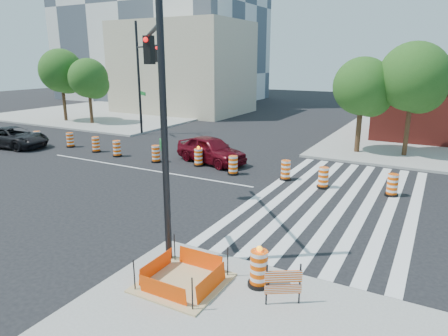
{
  "coord_description": "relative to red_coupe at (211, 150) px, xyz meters",
  "views": [
    {
      "loc": [
        14.6,
        -16.91,
        6.06
      ],
      "look_at": [
        6.48,
        -2.05,
        1.4
      ],
      "focal_mm": 32.0,
      "sensor_mm": 36.0,
      "label": 1
    }
  ],
  "objects": [
    {
      "name": "median_drum_3",
      "position": [
        -6.07,
        -1.51,
        -0.32
      ],
      "size": [
        0.6,
        0.6,
        1.02
      ],
      "color": "black",
      "rests_on": "ground"
    },
    {
      "name": "median_drum_2",
      "position": [
        -8.19,
        -1.24,
        -0.32
      ],
      "size": [
        0.6,
        0.6,
        1.02
      ],
      "color": "black",
      "rests_on": "ground"
    },
    {
      "name": "crosswalk_east",
      "position": [
        8.18,
        -3.12,
        -0.79
      ],
      "size": [
        6.75,
        13.5,
        0.01
      ],
      "color": "silver",
      "rests_on": "ground"
    },
    {
      "name": "lane_centerline",
      "position": [
        -2.77,
        -3.12,
        -0.79
      ],
      "size": [
        14.0,
        0.12,
        0.01
      ],
      "primitive_type": "cube",
      "color": "silver",
      "rests_on": "ground"
    },
    {
      "name": "pit_drum",
      "position": [
        8.08,
        -11.22,
        -0.16
      ],
      "size": [
        0.59,
        0.59,
        1.17
      ],
      "color": "black",
      "rests_on": "ground"
    },
    {
      "name": "median_drum_9",
      "position": [
        10.28,
        -1.24,
        -0.32
      ],
      "size": [
        0.6,
        0.6,
        1.02
      ],
      "color": "black",
      "rests_on": "ground"
    },
    {
      "name": "median_drum_8",
      "position": [
        7.22,
        -1.59,
        -0.32
      ],
      "size": [
        0.6,
        0.6,
        1.02
      ],
      "color": "black",
      "rests_on": "ground"
    },
    {
      "name": "median_drum_6",
      "position": [
        2.34,
        -1.62,
        -0.32
      ],
      "size": [
        0.6,
        0.6,
        1.02
      ],
      "color": "black",
      "rests_on": "ground"
    },
    {
      "name": "sidewalk_nw",
      "position": [
        -20.77,
        14.88,
        -0.72
      ],
      "size": [
        22.0,
        22.0,
        0.15
      ],
      "primitive_type": "cube",
      "color": "gray",
      "rests_on": "ground"
    },
    {
      "name": "tree_north_c",
      "position": [
        7.28,
        6.65,
        3.36
      ],
      "size": [
        3.68,
        3.64,
        6.2
      ],
      "color": "#382314",
      "rests_on": "ground"
    },
    {
      "name": "beige_midrise",
      "position": [
        -14.77,
        18.88,
        4.2
      ],
      "size": [
        14.0,
        10.0,
        10.0
      ],
      "primitive_type": "cube",
      "color": "tan",
      "rests_on": "ground"
    },
    {
      "name": "median_drum_0",
      "position": [
        -13.47,
        -1.71,
        -0.32
      ],
      "size": [
        0.6,
        0.6,
        1.02
      ],
      "color": "black",
      "rests_on": "ground"
    },
    {
      "name": "tree_north_a",
      "position": [
        -20.65,
        6.97,
        3.89
      ],
      "size": [
        4.11,
        4.11,
        6.98
      ],
      "color": "#382314",
      "rests_on": "ground"
    },
    {
      "name": "barricade",
      "position": [
        8.94,
        -11.7,
        -0.05
      ],
      "size": [
        0.81,
        0.53,
        1.09
      ],
      "rotation": [
        0.0,
        0.0,
        0.56
      ],
      "color": "#FE5305",
      "rests_on": "ground"
    },
    {
      "name": "dark_suv",
      "position": [
        -14.39,
        -2.94,
        -0.09
      ],
      "size": [
        5.38,
        3.0,
        1.42
      ],
      "primitive_type": "imported",
      "rotation": [
        0.0,
        0.0,
        1.7
      ],
      "color": "black",
      "rests_on": "ground"
    },
    {
      "name": "signal_pole_se",
      "position": [
        3.87,
        -9.83,
        4.55
      ],
      "size": [
        4.54,
        5.01,
        8.75
      ],
      "rotation": [
        0.0,
        0.0,
        2.3
      ],
      "color": "black",
      "rests_on": "ground"
    },
    {
      "name": "excavation_pit",
      "position": [
        6.23,
        -12.12,
        -0.58
      ],
      "size": [
        2.2,
        2.2,
        0.9
      ],
      "color": "tan",
      "rests_on": "ground"
    },
    {
      "name": "median_drum_5",
      "position": [
        -0.26,
        -0.98,
        -0.31
      ],
      "size": [
        0.6,
        0.6,
        1.18
      ],
      "color": "black",
      "rests_on": "ground"
    },
    {
      "name": "signal_pole_nw",
      "position": [
        -8.25,
        4.23,
        4.53
      ],
      "size": [
        5.48,
        3.91,
        8.71
      ],
      "rotation": [
        0.0,
        0.0,
        -0.61
      ],
      "color": "black",
      "rests_on": "ground"
    },
    {
      "name": "ground",
      "position": [
        -2.77,
        -3.12,
        -0.8
      ],
      "size": [
        120.0,
        120.0,
        0.0
      ],
      "primitive_type": "plane",
      "color": "black",
      "rests_on": "ground"
    },
    {
      "name": "median_drum_7",
      "position": [
        5.16,
        -1.2,
        -0.32
      ],
      "size": [
        0.6,
        0.6,
        1.02
      ],
      "color": "black",
      "rests_on": "ground"
    },
    {
      "name": "median_drum_4",
      "position": [
        -2.97,
        -1.49,
        -0.32
      ],
      "size": [
        0.6,
        0.6,
        1.02
      ],
      "color": "black",
      "rests_on": "ground"
    },
    {
      "name": "tree_north_b",
      "position": [
        -17.16,
        7.03,
        3.3
      ],
      "size": [
        3.6,
        3.6,
        6.11
      ],
      "color": "#382314",
      "rests_on": "ground"
    },
    {
      "name": "red_coupe",
      "position": [
        0.0,
        0.0,
        0.0
      ],
      "size": [
        5.03,
        3.11,
        1.6
      ],
      "primitive_type": "imported",
      "rotation": [
        0.0,
        0.0,
        1.29
      ],
      "color": "#510711",
      "rests_on": "ground"
    },
    {
      "name": "median_drum_1",
      "position": [
        -10.94,
        -0.98,
        -0.32
      ],
      "size": [
        0.6,
        0.6,
        1.02
      ],
      "color": "black",
      "rests_on": "ground"
    },
    {
      "name": "tree_north_d",
      "position": [
        10.11,
        7.06,
        3.96
      ],
      "size": [
        4.17,
        4.17,
        7.08
      ],
      "color": "#382314",
      "rests_on": "ground"
    }
  ]
}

